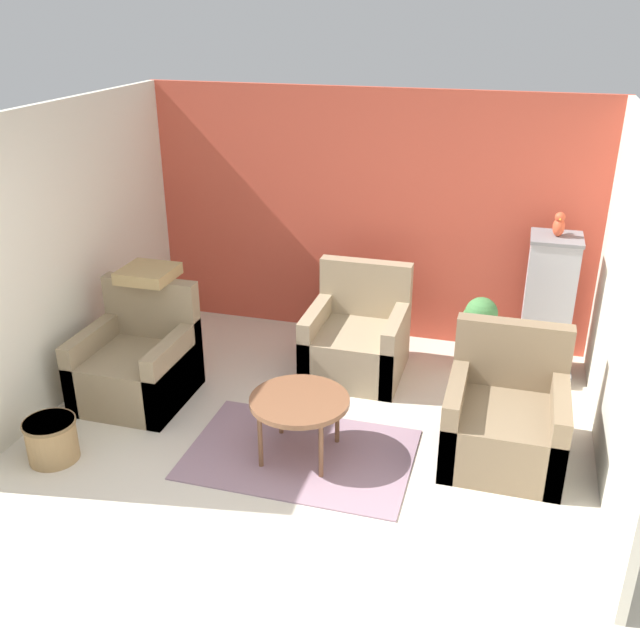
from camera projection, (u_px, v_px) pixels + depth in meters
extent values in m
plane|color=beige|center=(247.00, 549.00, 4.48)|extent=(20.00, 20.00, 0.00)
cube|color=#C64C38|center=(368.00, 217.00, 6.95)|extent=(4.46, 0.06, 2.43)
cube|color=beige|center=(69.00, 251.00, 6.00)|extent=(0.06, 3.36, 2.43)
cube|color=beige|center=(627.00, 308.00, 4.90)|extent=(0.06, 3.36, 2.43)
cube|color=gray|center=(300.00, 454.00, 5.40)|extent=(1.68, 1.13, 0.01)
cylinder|color=brown|center=(299.00, 401.00, 5.21)|extent=(0.74, 0.74, 0.04)
cylinder|color=brown|center=(260.00, 441.00, 5.17)|extent=(0.04, 0.04, 0.45)
cylinder|color=brown|center=(321.00, 451.00, 5.05)|extent=(0.04, 0.04, 0.45)
cylinder|color=brown|center=(281.00, 409.00, 5.57)|extent=(0.04, 0.04, 0.45)
cylinder|color=brown|center=(337.00, 418.00, 5.46)|extent=(0.04, 0.04, 0.45)
cube|color=#8E7A5B|center=(136.00, 376.00, 6.07)|extent=(0.85, 0.87, 0.44)
cube|color=#8E7A5B|center=(152.00, 307.00, 6.19)|extent=(0.85, 0.14, 0.53)
cube|color=#8E7A5B|center=(97.00, 361.00, 6.13)|extent=(0.12, 0.87, 0.63)
cube|color=#8E7A5B|center=(175.00, 372.00, 5.94)|extent=(0.12, 0.87, 0.63)
cube|color=#7A664C|center=(503.00, 434.00, 5.26)|extent=(0.85, 0.87, 0.44)
cube|color=#7A664C|center=(512.00, 354.00, 5.38)|extent=(0.85, 0.14, 0.53)
cube|color=#7A664C|center=(454.00, 416.00, 5.32)|extent=(0.12, 0.87, 0.63)
cube|color=#7A664C|center=(556.00, 431.00, 5.13)|extent=(0.12, 0.87, 0.63)
cube|color=#9E896B|center=(356.00, 351.00, 6.49)|extent=(0.85, 0.87, 0.44)
cube|color=#9E896B|center=(366.00, 288.00, 6.62)|extent=(0.85, 0.14, 0.53)
cube|color=#9E896B|center=(317.00, 338.00, 6.55)|extent=(0.12, 0.87, 0.63)
cube|color=#9E896B|center=(396.00, 347.00, 6.36)|extent=(0.12, 0.87, 0.63)
cube|color=slate|center=(539.00, 367.00, 6.57)|extent=(0.54, 0.54, 0.12)
cube|color=#A8A8AD|center=(548.00, 302.00, 6.31)|extent=(0.41, 0.41, 1.17)
cube|color=slate|center=(557.00, 238.00, 6.06)|extent=(0.43, 0.43, 0.03)
ellipsoid|color=#D14C2D|center=(559.00, 227.00, 6.03)|extent=(0.10, 0.13, 0.16)
sphere|color=#D14C2D|center=(560.00, 217.00, 5.97)|extent=(0.09, 0.09, 0.09)
cone|color=gold|center=(560.00, 219.00, 5.94)|extent=(0.04, 0.04, 0.04)
cone|color=#D14C2D|center=(558.00, 227.00, 6.08)|extent=(0.05, 0.10, 0.14)
cylinder|color=brown|center=(477.00, 357.00, 6.64)|extent=(0.23, 0.23, 0.22)
cylinder|color=brown|center=(479.00, 335.00, 6.54)|extent=(0.03, 0.03, 0.24)
sphere|color=#427F42|center=(481.00, 313.00, 6.45)|extent=(0.30, 0.30, 0.30)
sphere|color=#427F42|center=(472.00, 316.00, 6.52)|extent=(0.18, 0.18, 0.18)
sphere|color=#427F42|center=(489.00, 319.00, 6.43)|extent=(0.16, 0.16, 0.16)
cylinder|color=#A37F51|center=(52.00, 440.00, 5.29)|extent=(0.37, 0.37, 0.33)
cylinder|color=brown|center=(49.00, 423.00, 5.23)|extent=(0.39, 0.39, 0.02)
cube|color=tan|center=(148.00, 274.00, 6.07)|extent=(0.44, 0.44, 0.10)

